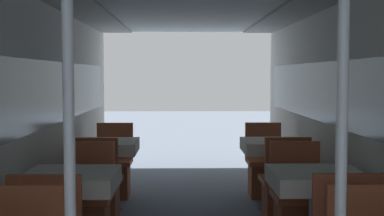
{
  "coord_description": "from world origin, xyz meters",
  "views": [
    {
      "loc": [
        -0.1,
        -1.16,
        1.47
      ],
      "look_at": [
        -0.02,
        2.72,
        1.22
      ],
      "focal_mm": 50.0,
      "sensor_mm": 36.0,
      "label": 1
    }
  ],
  "objects_px": {
    "chair_right_far_1": "(299,213)",
    "dining_table_right_2": "(274,150)",
    "chair_left_far_1": "(86,214)",
    "chair_left_near_2": "(98,196)",
    "dining_table_right_1": "(317,186)",
    "chair_right_far_2": "(265,173)",
    "dining_table_left_2": "(106,151)",
    "chair_right_near_2": "(284,196)",
    "support_pole_left_0": "(70,182)",
    "dining_table_left_1": "(71,187)",
    "chair_left_far_2": "(113,174)",
    "support_pole_right_0": "(341,181)"
  },
  "relations": [
    {
      "from": "chair_left_far_1",
      "to": "chair_left_near_2",
      "type": "relative_size",
      "value": 1.0
    },
    {
      "from": "dining_table_left_1",
      "to": "dining_table_right_2",
      "type": "xyz_separation_m",
      "value": [
        1.82,
        1.84,
        0.0
      ]
    },
    {
      "from": "support_pole_right_0",
      "to": "dining_table_left_1",
      "type": "bearing_deg",
      "value": 128.05
    },
    {
      "from": "dining_table_left_1",
      "to": "dining_table_right_2",
      "type": "relative_size",
      "value": 1.0
    },
    {
      "from": "support_pole_left_0",
      "to": "chair_right_near_2",
      "type": "bearing_deg",
      "value": 65.01
    },
    {
      "from": "dining_table_left_1",
      "to": "chair_left_near_2",
      "type": "xyz_separation_m",
      "value": [
        -0.0,
        1.25,
        -0.36
      ]
    },
    {
      "from": "chair_left_far_1",
      "to": "chair_right_far_1",
      "type": "xyz_separation_m",
      "value": [
        1.82,
        0.0,
        0.0
      ]
    },
    {
      "from": "chair_right_near_2",
      "to": "chair_right_far_2",
      "type": "bearing_deg",
      "value": 90.0
    },
    {
      "from": "chair_left_near_2",
      "to": "dining_table_right_1",
      "type": "bearing_deg",
      "value": -34.5
    },
    {
      "from": "dining_table_right_1",
      "to": "chair_right_far_2",
      "type": "height_order",
      "value": "chair_right_far_2"
    },
    {
      "from": "chair_left_far_2",
      "to": "dining_table_right_2",
      "type": "height_order",
      "value": "chair_left_far_2"
    },
    {
      "from": "chair_left_far_1",
      "to": "dining_table_right_1",
      "type": "distance_m",
      "value": 1.95
    },
    {
      "from": "support_pole_left_0",
      "to": "dining_table_left_2",
      "type": "height_order",
      "value": "support_pole_left_0"
    },
    {
      "from": "dining_table_left_2",
      "to": "dining_table_right_1",
      "type": "relative_size",
      "value": 1.0
    },
    {
      "from": "support_pole_left_0",
      "to": "chair_left_far_1",
      "type": "xyz_separation_m",
      "value": [
        -0.38,
        2.43,
        -0.77
      ]
    },
    {
      "from": "chair_right_far_2",
      "to": "support_pole_left_0",
      "type": "bearing_deg",
      "value": 71.37
    },
    {
      "from": "chair_left_near_2",
      "to": "dining_table_right_1",
      "type": "relative_size",
      "value": 1.17
    },
    {
      "from": "chair_left_far_1",
      "to": "chair_left_far_2",
      "type": "bearing_deg",
      "value": -90.0
    },
    {
      "from": "chair_left_far_2",
      "to": "dining_table_right_1",
      "type": "distance_m",
      "value": 3.06
    },
    {
      "from": "chair_right_far_1",
      "to": "chair_right_near_2",
      "type": "xyz_separation_m",
      "value": [
        0.0,
        0.66,
        0.0
      ]
    },
    {
      "from": "chair_right_near_2",
      "to": "chair_right_far_2",
      "type": "distance_m",
      "value": 1.18
    },
    {
      "from": "support_pole_right_0",
      "to": "dining_table_right_2",
      "type": "bearing_deg",
      "value": 84.14
    },
    {
      "from": "support_pole_left_0",
      "to": "dining_table_right_2",
      "type": "xyz_separation_m",
      "value": [
        1.44,
        3.68,
        -0.41
      ]
    },
    {
      "from": "chair_left_far_1",
      "to": "chair_right_far_1",
      "type": "height_order",
      "value": "same"
    },
    {
      "from": "dining_table_left_1",
      "to": "chair_right_near_2",
      "type": "bearing_deg",
      "value": 34.5
    },
    {
      "from": "dining_table_left_2",
      "to": "chair_right_far_1",
      "type": "distance_m",
      "value": 2.24
    },
    {
      "from": "chair_right_far_1",
      "to": "dining_table_right_2",
      "type": "xyz_separation_m",
      "value": [
        -0.0,
        1.25,
        0.36
      ]
    },
    {
      "from": "dining_table_left_2",
      "to": "dining_table_right_2",
      "type": "xyz_separation_m",
      "value": [
        1.82,
        0.0,
        0.0
      ]
    },
    {
      "from": "chair_left_near_2",
      "to": "chair_left_far_2",
      "type": "height_order",
      "value": "same"
    },
    {
      "from": "chair_left_far_1",
      "to": "dining_table_left_2",
      "type": "xyz_separation_m",
      "value": [
        0.0,
        1.25,
        0.36
      ]
    },
    {
      "from": "dining_table_right_1",
      "to": "chair_right_far_1",
      "type": "height_order",
      "value": "chair_right_far_1"
    },
    {
      "from": "chair_left_near_2",
      "to": "chair_right_far_2",
      "type": "height_order",
      "value": "same"
    },
    {
      "from": "chair_left_far_2",
      "to": "support_pole_right_0",
      "type": "distance_m",
      "value": 4.57
    },
    {
      "from": "dining_table_left_2",
      "to": "chair_right_near_2",
      "type": "bearing_deg",
      "value": -18.0
    },
    {
      "from": "chair_right_near_2",
      "to": "support_pole_left_0",
      "type": "bearing_deg",
      "value": -114.99
    },
    {
      "from": "support_pole_right_0",
      "to": "dining_table_right_1",
      "type": "xyz_separation_m",
      "value": [
        0.38,
        1.84,
        -0.41
      ]
    },
    {
      "from": "dining_table_left_2",
      "to": "dining_table_right_1",
      "type": "distance_m",
      "value": 2.59
    },
    {
      "from": "chair_left_near_2",
      "to": "dining_table_right_1",
      "type": "xyz_separation_m",
      "value": [
        1.82,
        -1.25,
        0.36
      ]
    },
    {
      "from": "chair_left_near_2",
      "to": "chair_right_near_2",
      "type": "xyz_separation_m",
      "value": [
        1.82,
        0.0,
        0.0
      ]
    },
    {
      "from": "dining_table_left_2",
      "to": "chair_left_far_2",
      "type": "xyz_separation_m",
      "value": [
        -0.0,
        0.59,
        -0.36
      ]
    },
    {
      "from": "dining_table_left_2",
      "to": "chair_left_near_2",
      "type": "bearing_deg",
      "value": -90.0
    },
    {
      "from": "dining_table_left_1",
      "to": "chair_left_near_2",
      "type": "relative_size",
      "value": 0.86
    },
    {
      "from": "dining_table_right_1",
      "to": "chair_right_far_2",
      "type": "distance_m",
      "value": 2.46
    },
    {
      "from": "dining_table_left_2",
      "to": "chair_right_far_2",
      "type": "bearing_deg",
      "value": 18.0
    },
    {
      "from": "support_pole_left_0",
      "to": "dining_table_left_1",
      "type": "relative_size",
      "value": 2.79
    },
    {
      "from": "dining_table_right_2",
      "to": "chair_right_near_2",
      "type": "relative_size",
      "value": 0.86
    },
    {
      "from": "chair_left_near_2",
      "to": "dining_table_left_2",
      "type": "bearing_deg",
      "value": 90.0
    },
    {
      "from": "dining_table_left_1",
      "to": "dining_table_right_2",
      "type": "distance_m",
      "value": 2.59
    },
    {
      "from": "chair_left_far_2",
      "to": "dining_table_right_1",
      "type": "bearing_deg",
      "value": 126.79
    },
    {
      "from": "dining_table_left_1",
      "to": "chair_right_near_2",
      "type": "height_order",
      "value": "chair_right_near_2"
    }
  ]
}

